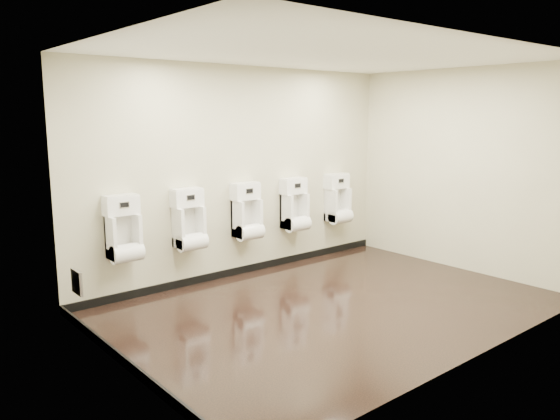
# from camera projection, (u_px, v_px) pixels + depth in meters

# --- Properties ---
(ground) EXTENTS (5.00, 3.50, 0.00)m
(ground) POSITION_uv_depth(u_px,v_px,m) (334.00, 306.00, 6.25)
(ground) COLOR black
(ground) RESTS_ON ground
(ceiling) EXTENTS (5.00, 3.50, 0.00)m
(ceiling) POSITION_uv_depth(u_px,v_px,m) (339.00, 54.00, 5.76)
(ceiling) COLOR white
(back_wall) EXTENTS (5.00, 0.02, 2.80)m
(back_wall) POSITION_uv_depth(u_px,v_px,m) (243.00, 172.00, 7.33)
(back_wall) COLOR beige
(back_wall) RESTS_ON ground
(front_wall) EXTENTS (5.00, 0.02, 2.80)m
(front_wall) POSITION_uv_depth(u_px,v_px,m) (482.00, 206.00, 4.68)
(front_wall) COLOR beige
(front_wall) RESTS_ON ground
(left_wall) EXTENTS (0.02, 3.50, 2.80)m
(left_wall) POSITION_uv_depth(u_px,v_px,m) (120.00, 211.00, 4.43)
(left_wall) COLOR beige
(left_wall) RESTS_ON ground
(right_wall) EXTENTS (0.02, 3.50, 2.80)m
(right_wall) POSITION_uv_depth(u_px,v_px,m) (463.00, 170.00, 7.58)
(right_wall) COLOR beige
(right_wall) RESTS_ON ground
(tile_overlay_left) EXTENTS (0.01, 3.50, 2.80)m
(tile_overlay_left) POSITION_uv_depth(u_px,v_px,m) (120.00, 211.00, 4.44)
(tile_overlay_left) COLOR silver
(tile_overlay_left) RESTS_ON ground
(skirting_back) EXTENTS (5.00, 0.02, 0.10)m
(skirting_back) POSITION_uv_depth(u_px,v_px,m) (245.00, 269.00, 7.56)
(skirting_back) COLOR black
(skirting_back) RESTS_ON ground
(skirting_left) EXTENTS (0.02, 3.50, 0.10)m
(skirting_left) POSITION_uv_depth(u_px,v_px,m) (129.00, 365.00, 4.68)
(skirting_left) COLOR black
(skirting_left) RESTS_ON ground
(access_panel) EXTENTS (0.04, 0.25, 0.25)m
(access_panel) POSITION_uv_depth(u_px,v_px,m) (77.00, 282.00, 5.51)
(access_panel) COLOR #9E9EA3
(access_panel) RESTS_ON left_wall
(urinal_0) EXTENTS (0.40, 0.30, 0.75)m
(urinal_0) POSITION_uv_depth(u_px,v_px,m) (124.00, 234.00, 6.21)
(urinal_0) COLOR white
(urinal_0) RESTS_ON back_wall
(urinal_1) EXTENTS (0.40, 0.30, 0.75)m
(urinal_1) POSITION_uv_depth(u_px,v_px,m) (189.00, 224.00, 6.75)
(urinal_1) COLOR white
(urinal_1) RESTS_ON back_wall
(urinal_2) EXTENTS (0.40, 0.30, 0.75)m
(urinal_2) POSITION_uv_depth(u_px,v_px,m) (247.00, 216.00, 7.31)
(urinal_2) COLOR white
(urinal_2) RESTS_ON back_wall
(urinal_3) EXTENTS (0.40, 0.30, 0.75)m
(urinal_3) POSITION_uv_depth(u_px,v_px,m) (295.00, 209.00, 7.84)
(urinal_3) COLOR white
(urinal_3) RESTS_ON back_wall
(urinal_4) EXTENTS (0.40, 0.30, 0.75)m
(urinal_4) POSITION_uv_depth(u_px,v_px,m) (338.00, 202.00, 8.40)
(urinal_4) COLOR white
(urinal_4) RESTS_ON back_wall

